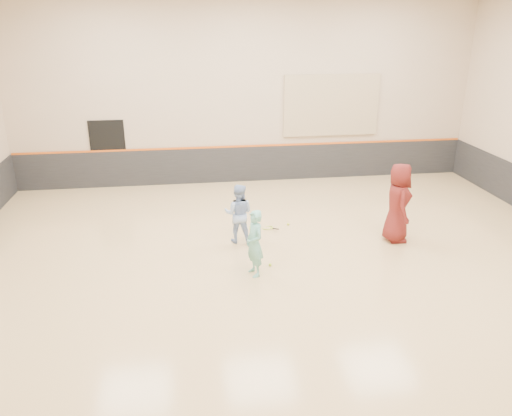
{
  "coord_description": "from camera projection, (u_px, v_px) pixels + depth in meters",
  "views": [
    {
      "loc": [
        -1.99,
        -10.11,
        5.22
      ],
      "look_at": [
        -0.5,
        0.4,
        1.15
      ],
      "focal_mm": 35.0,
      "sensor_mm": 36.0,
      "label": 1
    }
  ],
  "objects": [
    {
      "name": "accent_stripe",
      "position": [
        248.0,
        146.0,
        16.55
      ],
      "size": [
        14.9,
        0.03,
        0.06
      ],
      "primitive_type": "cube",
      "color": "#D85914",
      "rests_on": "wall_back"
    },
    {
      "name": "spare_racket",
      "position": [
        268.0,
        226.0,
        13.15
      ],
      "size": [
        0.64,
        0.64,
        0.15
      ],
      "primitive_type": null,
      "color": "#A2CE2D",
      "rests_on": "floor"
    },
    {
      "name": "acoustic_panel",
      "position": [
        331.0,
        105.0,
        16.45
      ],
      "size": [
        3.2,
        0.08,
        2.0
      ],
      "primitive_type": "cube",
      "color": "tan",
      "rests_on": "wall_back"
    },
    {
      "name": "ball_under_racket",
      "position": [
        270.0,
        265.0,
        11.17
      ],
      "size": [
        0.07,
        0.07,
        0.07
      ],
      "primitive_type": "sphere",
      "color": "#C1E234",
      "rests_on": "floor"
    },
    {
      "name": "ball_in_hand",
      "position": [
        402.0,
        195.0,
        12.03
      ],
      "size": [
        0.07,
        0.07,
        0.07
      ],
      "primitive_type": "sphere",
      "color": "#CFE535",
      "rests_on": "young_man"
    },
    {
      "name": "held_racket",
      "position": [
        255.0,
        228.0,
        12.11
      ],
      "size": [
        0.33,
        0.33,
        0.53
      ],
      "primitive_type": null,
      "color": "#C5E632",
      "rests_on": "instructor"
    },
    {
      "name": "instructor",
      "position": [
        239.0,
        213.0,
        12.16
      ],
      "size": [
        0.85,
        0.73,
        1.49
      ],
      "primitive_type": "imported",
      "rotation": [
        0.0,
        0.0,
        2.87
      ],
      "color": "#94B1E5",
      "rests_on": "floor"
    },
    {
      "name": "ball_beside_spare",
      "position": [
        288.0,
        224.0,
        13.36
      ],
      "size": [
        0.07,
        0.07,
        0.07
      ],
      "primitive_type": "sphere",
      "color": "#CBE134",
      "rests_on": "floor"
    },
    {
      "name": "doorway",
      "position": [
        109.0,
        154.0,
        16.03
      ],
      "size": [
        1.1,
        0.05,
        2.2
      ],
      "primitive_type": "cube",
      "color": "black",
      "rests_on": "floor"
    },
    {
      "name": "girl",
      "position": [
        255.0,
        243.0,
        10.57
      ],
      "size": [
        0.5,
        0.62,
        1.48
      ],
      "primitive_type": "imported",
      "rotation": [
        0.0,
        0.0,
        -1.27
      ],
      "color": "#6CBBAE",
      "rests_on": "floor"
    },
    {
      "name": "wainscot_back",
      "position": [
        248.0,
        164.0,
        16.78
      ],
      "size": [
        14.9,
        0.04,
        1.2
      ],
      "primitive_type": "cube",
      "color": "#232326",
      "rests_on": "floor"
    },
    {
      "name": "young_man",
      "position": [
        398.0,
        203.0,
        12.16
      ],
      "size": [
        0.73,
        1.03,
        1.98
      ],
      "primitive_type": "imported",
      "rotation": [
        0.0,
        0.0,
        1.46
      ],
      "color": "maroon",
      "rests_on": "floor"
    },
    {
      "name": "room",
      "position": [
        281.0,
        227.0,
        11.19
      ],
      "size": [
        15.04,
        12.04,
        6.22
      ],
      "color": "tan",
      "rests_on": "ground"
    }
  ]
}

